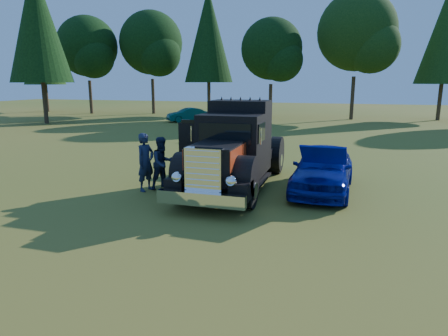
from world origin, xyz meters
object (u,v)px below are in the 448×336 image
diamond_t_truck (234,152)px  hotrod_coupe (323,168)px  spectator_near (146,162)px  spectator_far (163,163)px  distant_teal_car (188,115)px

diamond_t_truck → hotrod_coupe: diamond_t_truck is taller
spectator_near → spectator_far: spectator_near is taller
distant_teal_car → spectator_near: bearing=-22.6°
spectator_far → hotrod_coupe: bearing=-43.1°
distant_teal_car → diamond_t_truck: bearing=-15.4°
spectator_far → distant_teal_car: bearing=53.6°
diamond_t_truck → distant_teal_car: 23.98m
spectator_near → hotrod_coupe: bearing=-57.8°
diamond_t_truck → distant_teal_car: diamond_t_truck is taller
spectator_far → diamond_t_truck: bearing=-38.0°
diamond_t_truck → spectator_far: size_ratio=3.95×
distant_teal_car → spectator_far: bearing=-21.2°
diamond_t_truck → hotrod_coupe: size_ratio=1.53×
diamond_t_truck → distant_teal_car: bearing=115.7°
hotrod_coupe → diamond_t_truck: bearing=-171.0°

